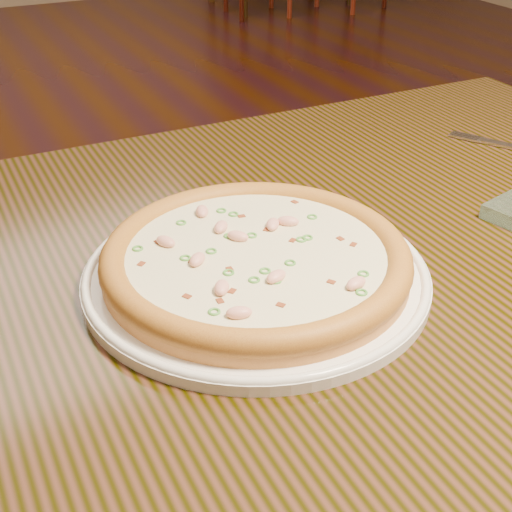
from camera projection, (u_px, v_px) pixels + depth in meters
name	position (u px, v px, depth m)	size (l,w,h in m)	color
ground	(260.00, 333.00, 1.91)	(9.00, 9.00, 0.00)	black
hero_table	(324.00, 304.00, 0.89)	(1.20, 0.80, 0.75)	black
plate	(256.00, 273.00, 0.75)	(0.36, 0.36, 0.02)	white
pizza	(256.00, 258.00, 0.74)	(0.32, 0.32, 0.03)	#CB873F
fork	(511.00, 146.00, 1.06)	(0.10, 0.16, 0.00)	silver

